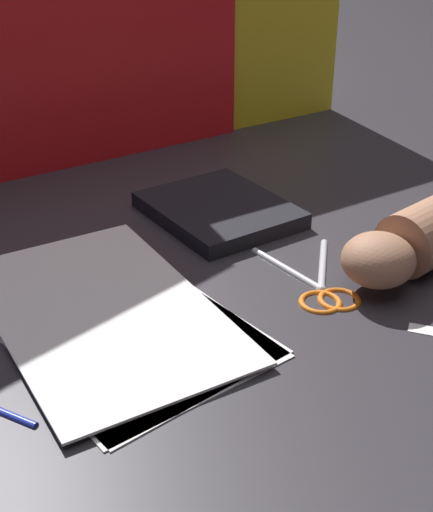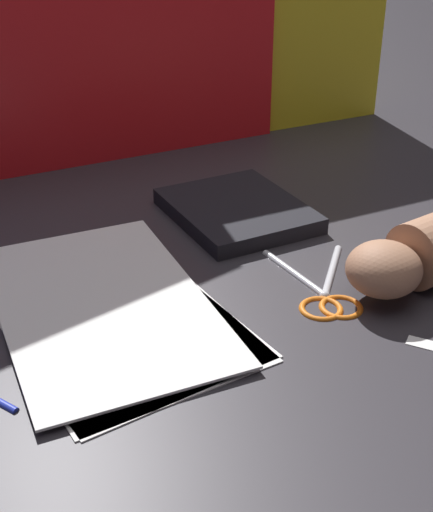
# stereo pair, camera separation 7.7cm
# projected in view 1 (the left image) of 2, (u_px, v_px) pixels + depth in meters

# --- Properties ---
(ground_plane) EXTENTS (6.00, 6.00, 0.00)m
(ground_plane) POSITION_uv_depth(u_px,v_px,m) (191.00, 302.00, 0.81)
(ground_plane) COLOR #2D2B30
(backdrop_panel_right) EXTENTS (0.67, 0.05, 0.42)m
(backdrop_panel_right) POSITION_uv_depth(u_px,v_px,m) (183.00, 19.00, 1.19)
(backdrop_panel_right) COLOR yellow
(backdrop_panel_right) RESTS_ON ground_plane
(paper_stack) EXTENTS (0.25, 0.38, 0.01)m
(paper_stack) POSITION_uv_depth(u_px,v_px,m) (106.00, 313.00, 0.78)
(paper_stack) COLOR white
(paper_stack) RESTS_ON ground_plane
(book_closed) EXTENTS (0.17, 0.21, 0.02)m
(book_closed) POSITION_uv_depth(u_px,v_px,m) (219.00, 210.00, 1.00)
(book_closed) COLOR black
(book_closed) RESTS_ON ground_plane
(scissors) EXTENTS (0.14, 0.18, 0.01)m
(scissors) POSITION_uv_depth(u_px,v_px,m) (320.00, 285.00, 0.83)
(scissors) COLOR silver
(scissors) RESTS_ON ground_plane
(paper_scrap_mid) EXTENTS (0.03, 0.04, 0.00)m
(paper_scrap_mid) POSITION_uv_depth(u_px,v_px,m) (423.00, 329.00, 0.76)
(paper_scrap_mid) COLOR white
(paper_scrap_mid) RESTS_ON ground_plane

